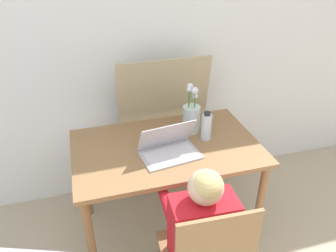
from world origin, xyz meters
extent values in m
cube|color=white|center=(0.00, 2.23, 1.25)|extent=(6.40, 0.05, 2.50)
cube|color=olive|center=(-0.03, 1.61, 0.72)|extent=(1.18, 0.73, 0.03)
cylinder|color=olive|center=(-0.57, 1.29, 0.35)|extent=(0.05, 0.05, 0.71)
cylinder|color=olive|center=(0.51, 1.29, 0.35)|extent=(0.05, 0.05, 0.71)
cylinder|color=olive|center=(-0.57, 1.93, 0.35)|extent=(0.05, 0.05, 0.71)
cylinder|color=olive|center=(0.51, 1.93, 0.35)|extent=(0.05, 0.05, 0.71)
cylinder|color=olive|center=(0.15, 1.15, 0.22)|extent=(0.04, 0.04, 0.44)
cube|color=red|center=(-0.02, 0.99, 0.64)|extent=(0.33, 0.19, 0.37)
sphere|color=beige|center=(-0.02, 0.99, 0.91)|extent=(0.17, 0.17, 0.17)
sphere|color=#D8BC72|center=(-0.02, 0.97, 0.93)|extent=(0.14, 0.14, 0.14)
cylinder|color=#4C4742|center=(0.05, 1.12, 0.47)|extent=(0.10, 0.28, 0.09)
cylinder|color=#4C4742|center=(-0.09, 1.13, 0.47)|extent=(0.10, 0.28, 0.09)
cylinder|color=#4C4742|center=(0.06, 1.26, 0.23)|extent=(0.07, 0.07, 0.46)
cylinder|color=#4C4742|center=(-0.08, 1.27, 0.23)|extent=(0.07, 0.07, 0.46)
cylinder|color=red|center=(0.12, 1.19, 0.66)|extent=(0.07, 0.24, 0.06)
cylinder|color=red|center=(-0.15, 1.20, 0.66)|extent=(0.07, 0.24, 0.06)
cube|color=#B2B2B7|center=(-0.04, 1.50, 0.74)|extent=(0.38, 0.27, 0.01)
cube|color=silver|center=(-0.04, 1.50, 0.75)|extent=(0.33, 0.20, 0.00)
cube|color=#B2B2B7|center=(-0.05, 1.56, 0.85)|extent=(0.36, 0.15, 0.20)
cube|color=black|center=(-0.05, 1.56, 0.85)|extent=(0.32, 0.14, 0.17)
cylinder|color=silver|center=(0.18, 1.74, 0.83)|extent=(0.12, 0.12, 0.19)
cylinder|color=#3D7A38|center=(0.20, 1.75, 0.88)|extent=(0.01, 0.01, 0.22)
sphere|color=white|center=(0.20, 1.75, 0.99)|extent=(0.03, 0.03, 0.03)
cylinder|color=#3D7A38|center=(0.17, 1.77, 0.92)|extent=(0.01, 0.01, 0.29)
sphere|color=white|center=(0.17, 1.77, 1.06)|extent=(0.04, 0.04, 0.04)
cylinder|color=#3D7A38|center=(0.15, 1.73, 0.91)|extent=(0.01, 0.01, 0.28)
sphere|color=white|center=(0.15, 1.73, 1.05)|extent=(0.03, 0.03, 0.03)
cylinder|color=#3D7A38|center=(0.18, 1.72, 0.91)|extent=(0.01, 0.01, 0.27)
sphere|color=white|center=(0.18, 1.72, 1.05)|extent=(0.05, 0.05, 0.05)
cylinder|color=silver|center=(0.24, 1.62, 0.83)|extent=(0.07, 0.07, 0.18)
cylinder|color=#262628|center=(0.24, 1.62, 0.93)|extent=(0.04, 0.04, 0.02)
cube|color=tan|center=(0.07, 2.08, 0.58)|extent=(0.68, 0.18, 1.17)
camera|label=1|loc=(-0.50, -0.06, 1.90)|focal=35.00mm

